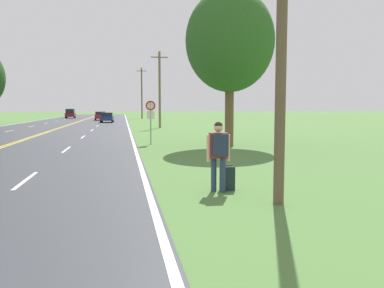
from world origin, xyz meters
The scene contains 10 objects.
hitchhiker_person centered at (9.03, 4.92, 1.12)m, with size 0.62×0.44×1.83m.
suitcase centered at (9.31, 5.09, 0.32)m, with size 0.39×0.18×0.68m.
traffic_sign centered at (8.22, 18.80, 1.96)m, with size 0.60×0.10×2.59m.
utility_pole_foreground centered at (10.08, 3.42, 3.72)m, with size 1.80×0.24×7.14m.
utility_pole_midground centered at (10.50, 37.98, 4.16)m, with size 1.80×0.24×8.02m.
utility_pole_far centered at (10.23, 72.53, 4.95)m, with size 1.80×0.24×9.58m.
tree_left_verge centered at (12.54, 17.05, 5.86)m, with size 4.94×4.94×8.72m.
car_dark_blue_sedan_approaching centered at (4.39, 54.32, 0.75)m, with size 1.90×3.97×1.43m.
car_red_hatchback_mid_near centered at (2.94, 64.84, 0.80)m, with size 2.05×4.30×1.45m.
car_maroon_suv_mid_far centered at (-3.69, 79.04, 0.96)m, with size 2.00×4.45×1.85m.
Camera 1 is at (6.59, -5.23, 2.21)m, focal length 38.00 mm.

